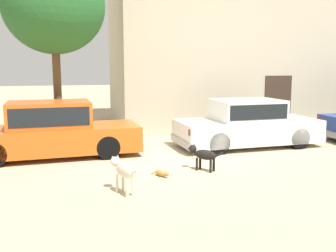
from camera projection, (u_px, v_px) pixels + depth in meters
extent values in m
plane|color=tan|center=(158.00, 162.00, 10.07)|extent=(80.00, 80.00, 0.00)
cube|color=#D15619|center=(52.00, 139.00, 10.55)|extent=(4.78, 1.99, 0.68)
cube|color=#D15619|center=(49.00, 114.00, 10.43)|extent=(2.24, 1.58, 0.69)
cube|color=black|center=(49.00, 114.00, 10.42)|extent=(2.07, 1.60, 0.48)
cube|color=#999BA0|center=(135.00, 142.00, 11.27)|extent=(0.23, 1.65, 0.20)
sphere|color=silver|center=(131.00, 126.00, 11.85)|extent=(0.20, 0.20, 0.20)
sphere|color=silver|center=(142.00, 133.00, 10.60)|extent=(0.20, 0.20, 0.20)
cylinder|color=black|center=(100.00, 138.00, 11.69)|extent=(0.65, 0.24, 0.64)
cylinder|color=black|center=(108.00, 148.00, 10.29)|extent=(0.65, 0.24, 0.64)
cylinder|color=black|center=(0.00, 143.00, 10.85)|extent=(0.65, 0.24, 0.64)
cube|color=silver|center=(247.00, 131.00, 11.94)|extent=(4.42, 1.97, 0.68)
cube|color=silver|center=(247.00, 110.00, 11.83)|extent=(2.06, 1.62, 0.62)
cube|color=black|center=(247.00, 109.00, 11.83)|extent=(1.90, 1.63, 0.44)
cube|color=#999BA0|center=(307.00, 134.00, 12.58)|extent=(0.20, 1.75, 0.20)
cube|color=#999BA0|center=(181.00, 142.00, 11.38)|extent=(0.20, 1.75, 0.20)
sphere|color=silver|center=(295.00, 120.00, 13.20)|extent=(0.20, 0.20, 0.20)
sphere|color=silver|center=(323.00, 126.00, 11.85)|extent=(0.20, 0.20, 0.20)
cube|color=red|center=(174.00, 124.00, 12.05)|extent=(0.05, 0.18, 0.18)
cube|color=red|center=(190.00, 133.00, 10.59)|extent=(0.05, 0.18, 0.18)
cylinder|color=black|center=(271.00, 130.00, 13.08)|extent=(0.64, 0.23, 0.63)
cylinder|color=black|center=(299.00, 138.00, 11.58)|extent=(0.64, 0.23, 0.63)
cylinder|color=black|center=(199.00, 134.00, 12.35)|extent=(0.64, 0.23, 0.63)
cylinder|color=black|center=(219.00, 143.00, 10.86)|extent=(0.64, 0.23, 0.63)
cube|color=#999BA0|center=(334.00, 135.00, 12.50)|extent=(0.13, 1.75, 0.20)
cube|color=red|center=(320.00, 119.00, 13.17)|extent=(0.04, 0.18, 0.18)
cube|color=#BCB299|center=(301.00, 24.00, 17.25)|extent=(16.59, 5.28, 8.65)
cube|color=#38281E|center=(278.00, 104.00, 14.63)|extent=(1.10, 0.02, 2.10)
cylinder|color=beige|center=(117.00, 183.00, 7.63)|extent=(0.06, 0.06, 0.37)
cylinder|color=beige|center=(123.00, 182.00, 7.71)|extent=(0.06, 0.06, 0.37)
cylinder|color=beige|center=(127.00, 188.00, 7.33)|extent=(0.06, 0.06, 0.37)
cylinder|color=beige|center=(133.00, 187.00, 7.42)|extent=(0.06, 0.06, 0.37)
ellipsoid|color=beige|center=(125.00, 171.00, 7.48)|extent=(0.40, 0.60, 0.28)
sphere|color=beige|center=(115.00, 161.00, 7.74)|extent=(0.20, 0.20, 0.20)
cone|color=beige|center=(113.00, 161.00, 7.82)|extent=(0.14, 0.14, 0.11)
cone|color=beige|center=(113.00, 158.00, 7.69)|extent=(0.09, 0.09, 0.09)
cone|color=beige|center=(118.00, 157.00, 7.76)|extent=(0.09, 0.09, 0.09)
cylinder|color=beige|center=(135.00, 172.00, 7.19)|extent=(0.12, 0.20, 0.14)
cylinder|color=black|center=(197.00, 164.00, 9.24)|extent=(0.06, 0.06, 0.30)
cylinder|color=black|center=(200.00, 163.00, 9.36)|extent=(0.06, 0.06, 0.30)
cylinder|color=black|center=(211.00, 166.00, 9.02)|extent=(0.06, 0.06, 0.30)
cylinder|color=black|center=(214.00, 165.00, 9.15)|extent=(0.06, 0.06, 0.30)
ellipsoid|color=black|center=(205.00, 155.00, 9.16)|extent=(0.53, 0.57, 0.24)
sphere|color=black|center=(193.00, 149.00, 9.34)|extent=(0.19, 0.19, 0.19)
cone|color=black|center=(189.00, 149.00, 9.40)|extent=(0.15, 0.15, 0.10)
cone|color=black|center=(192.00, 146.00, 9.28)|extent=(0.09, 0.09, 0.08)
cone|color=black|center=(194.00, 145.00, 9.38)|extent=(0.09, 0.09, 0.08)
cylinder|color=black|center=(219.00, 155.00, 8.94)|extent=(0.17, 0.18, 0.14)
ellipsoid|color=#B77F3D|center=(161.00, 173.00, 8.75)|extent=(0.30, 0.38, 0.15)
sphere|color=#B77F3D|center=(167.00, 174.00, 8.60)|extent=(0.10, 0.10, 0.10)
cone|color=#B77F3D|center=(168.00, 172.00, 8.61)|extent=(0.05, 0.05, 0.04)
cone|color=#B77F3D|center=(166.00, 172.00, 8.57)|extent=(0.05, 0.05, 0.04)
cylinder|color=#B77F3D|center=(154.00, 173.00, 8.97)|extent=(0.16, 0.20, 0.04)
cylinder|color=brown|center=(58.00, 96.00, 11.68)|extent=(0.24, 0.24, 3.10)
ellipsoid|color=#235B28|center=(54.00, 5.00, 11.26)|extent=(2.98, 2.68, 2.83)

